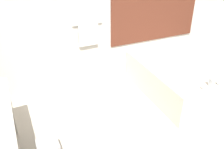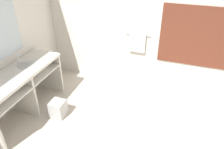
% 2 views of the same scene
% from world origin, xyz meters
% --- Properties ---
extents(wall_back_with_blinds, '(7.40, 0.13, 2.70)m').
position_xyz_m(wall_back_with_blinds, '(0.03, 2.23, 1.34)').
color(wall_back_with_blinds, silver).
rests_on(wall_back_with_blinds, ground_plane).
extents(bathtub, '(1.08, 1.63, 0.63)m').
position_xyz_m(bathtub, '(0.96, 1.38, 0.28)').
color(bathtub, silver).
rests_on(bathtub, ground_plane).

